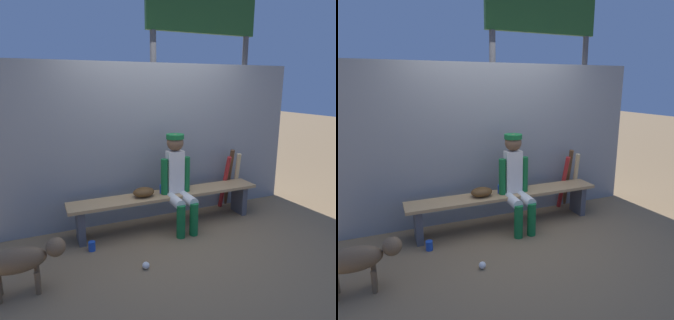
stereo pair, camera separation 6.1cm
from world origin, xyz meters
The scene contains 13 objects.
ground_plane centered at (0.00, 0.00, 0.00)m, with size 30.00×30.00×0.00m, color brown.
chainlink_fence centered at (0.00, 0.38, 1.07)m, with size 4.30×0.03×2.14m, color gray.
dugout_bench centered at (0.00, 0.00, 0.36)m, with size 2.59×0.36×0.46m.
player_seated centered at (0.10, -0.11, 0.67)m, with size 0.41×0.55×1.24m.
baseball_glove centered at (-0.34, 0.00, 0.52)m, with size 0.28×0.20×0.12m, color #593819.
bat_aluminum_red centered at (1.02, 0.21, 0.42)m, with size 0.06×0.06×0.85m, color #B22323.
bat_wood_dark centered at (1.15, 0.29, 0.46)m, with size 0.06×0.06×0.93m, color brown.
bat_wood_natural centered at (1.23, 0.21, 0.43)m, with size 0.06×0.06×0.86m, color tan.
baseball centered at (-0.62, -0.86, 0.04)m, with size 0.07×0.07×0.07m, color white.
cup_on_ground centered at (-1.07, -0.27, 0.06)m, with size 0.08×0.08×0.11m, color #1E47AD.
cup_on_bench centered at (-0.06, 0.03, 0.52)m, with size 0.08×0.08×0.11m, color #1E47AD.
scoreboard centered at (1.24, 1.27, 2.68)m, with size 2.28×0.27×3.80m.
dog centered at (-1.75, -0.79, 0.34)m, with size 0.84×0.20×0.49m.
Camera 2 is at (-1.50, -3.64, 1.86)m, focal length 33.57 mm.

